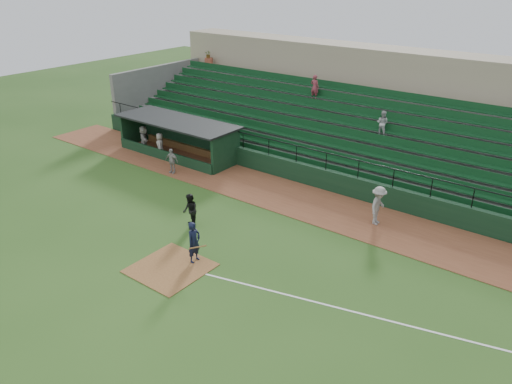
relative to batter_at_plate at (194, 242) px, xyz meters
The scene contains 12 objects.
ground 1.05m from the batter_at_plate, behind, with size 90.00×90.00×0.00m, color #2A4E19.
warning_track 8.02m from the batter_at_plate, 93.23° to the left, with size 40.00×4.00×0.03m, color brown.
home_plate_dirt 1.47m from the batter_at_plate, 113.25° to the right, with size 3.00×3.00×0.03m, color brown.
foul_line 7.70m from the batter_at_plate, ahead, with size 18.00×0.09×0.01m, color white.
stadium_structure 16.48m from the batter_at_plate, 91.58° to the left, with size 38.00×13.08×6.40m.
dugout 13.95m from the batter_at_plate, 136.99° to the left, with size 8.90×3.20×2.42m.
batter_at_plate is the anchor object (origin of this frame).
umpire 3.22m from the batter_at_plate, 137.31° to the left, with size 0.84×0.66×1.73m, color black.
runner 9.31m from the batter_at_plate, 59.00° to the left, with size 1.28×0.74×1.99m, color gray.
dugout_player_a 10.43m from the batter_at_plate, 141.45° to the left, with size 0.92×0.38×1.57m, color #A39E98.
dugout_player_b 13.46m from the batter_at_plate, 143.50° to the left, with size 0.81×0.53×1.66m, color #A09A96.
dugout_player_c 14.98m from the batter_at_plate, 147.06° to the left, with size 1.66×0.53×1.79m, color #A8A29D.
Camera 1 is at (13.84, -13.08, 11.78)m, focal length 35.07 mm.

